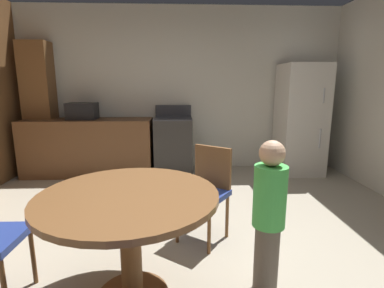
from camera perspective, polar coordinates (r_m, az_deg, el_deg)
The scene contains 10 objects.
ground_plane at distance 2.57m, azimuth -1.40°, elevation -22.40°, with size 14.00×14.00×0.00m, color #A89E89.
wall_back at distance 5.03m, azimuth -2.16°, elevation 10.62°, with size 5.61×0.12×2.70m, color beige.
kitchen_counter at distance 4.96m, azimuth -19.59°, elevation -0.56°, with size 2.02×0.60×0.90m, color brown.
pantry_column at distance 5.33m, azimuth -27.66°, elevation 6.13°, with size 0.44×0.36×2.10m, color brown.
oven_range at distance 4.74m, azimuth -3.68°, elevation -0.22°, with size 0.60×0.60×1.10m.
refrigerator at distance 5.02m, azimuth 20.59°, elevation 4.50°, with size 0.68×0.68×1.76m.
microwave at distance 4.90m, azimuth -20.81°, elevation 6.09°, with size 0.44×0.32×0.26m, color black.
dining_table at distance 1.98m, azimuth -12.25°, elevation -13.82°, with size 1.16×1.16×0.76m.
chair_northeast at distance 2.73m, azimuth 2.87°, elevation -8.48°, with size 0.56×0.56×0.87m.
person_child at distance 2.08m, azimuth 14.88°, elevation -13.29°, with size 0.23×0.23×1.09m.
Camera 1 is at (-0.04, -2.13, 1.44)m, focal length 27.06 mm.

